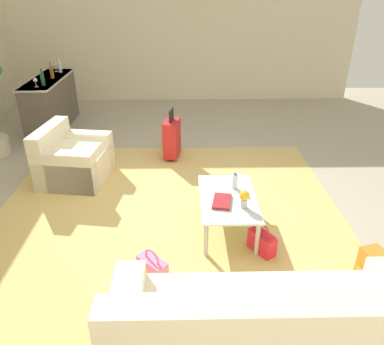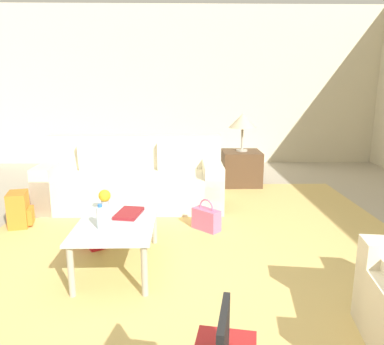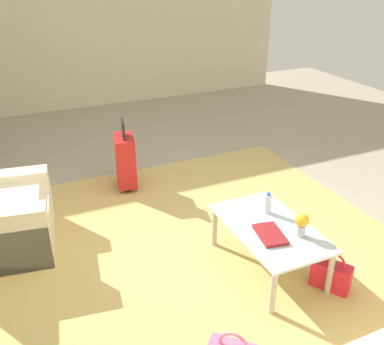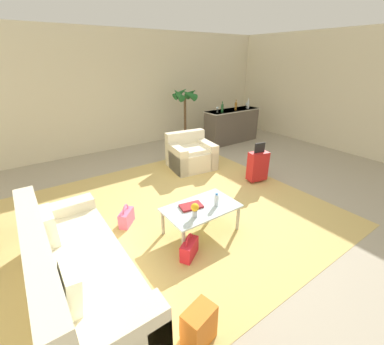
{
  "view_description": "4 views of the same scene",
  "coord_description": "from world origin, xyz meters",
  "views": [
    {
      "loc": [
        -4.08,
        -0.01,
        2.67
      ],
      "look_at": [
        -0.22,
        -0.09,
        0.66
      ],
      "focal_mm": 35.0,
      "sensor_mm": 36.0,
      "label": 1
    },
    {
      "loc": [
        2.67,
        0.07,
        1.56
      ],
      "look_at": [
        -0.96,
        0.16,
        0.72
      ],
      "focal_mm": 35.0,
      "sensor_mm": 36.0,
      "label": 2
    },
    {
      "loc": [
        -2.93,
        1.37,
        2.47
      ],
      "look_at": [
        -0.25,
        0.17,
        1.02
      ],
      "focal_mm": 40.0,
      "sensor_mm": 36.0,
      "label": 3
    },
    {
      "loc": [
        -2.34,
        -3.02,
        2.42
      ],
      "look_at": [
        -0.1,
        0.15,
        0.66
      ],
      "focal_mm": 24.0,
      "sensor_mm": 36.0,
      "label": 4
    }
  ],
  "objects": [
    {
      "name": "water_bottle",
      "position": [
        -0.2,
        -0.6,
        0.53
      ],
      "size": [
        0.06,
        0.06,
        0.2
      ],
      "color": "silver",
      "rests_on": "coffee_table"
    },
    {
      "name": "area_rug",
      "position": [
        -0.6,
        0.2,
        0.0
      ],
      "size": [
        5.2,
        4.4,
        0.01
      ],
      "primitive_type": "cube",
      "color": "tan",
      "rests_on": "ground"
    },
    {
      "name": "coffee_table_book",
      "position": [
        -0.52,
        -0.42,
        0.45
      ],
      "size": [
        0.35,
        0.25,
        0.03
      ],
      "primitive_type": "cube",
      "rotation": [
        0.0,
        0.0,
        -0.18
      ],
      "color": "maroon",
      "rests_on": "coffee_table"
    },
    {
      "name": "ground_plane",
      "position": [
        0.0,
        0.0,
        0.0
      ],
      "size": [
        12.0,
        12.0,
        0.0
      ],
      "primitive_type": "plane",
      "color": "#A89E89"
    },
    {
      "name": "flower_vase",
      "position": [
        -0.62,
        -0.65,
        0.56
      ],
      "size": [
        0.11,
        0.11,
        0.21
      ],
      "color": "#B2B7BC",
      "rests_on": "coffee_table"
    },
    {
      "name": "couch",
      "position": [
        -2.2,
        -0.6,
        0.31
      ],
      "size": [
        0.89,
        2.33,
        0.91
      ],
      "color": "beige",
      "rests_on": "ground"
    },
    {
      "name": "coffee_table",
      "position": [
        -0.4,
        -0.5,
        0.38
      ],
      "size": [
        1.08,
        0.65,
        0.44
      ],
      "color": "silver",
      "rests_on": "ground"
    },
    {
      "name": "wall_left",
      "position": [
        -5.06,
        0.0,
        1.55
      ],
      "size": [
        0.12,
        8.0,
        3.1
      ],
      "primitive_type": "cube",
      "color": "beige",
      "rests_on": "ground"
    },
    {
      "name": "handbag_pink",
      "position": [
        -1.24,
        0.32,
        0.13
      ],
      "size": [
        0.32,
        0.33,
        0.36
      ],
      "color": "pink",
      "rests_on": "ground"
    },
    {
      "name": "side_table",
      "position": [
        -3.2,
        1.0,
        0.27
      ],
      "size": [
        0.6,
        0.6,
        0.55
      ],
      "primitive_type": "cube",
      "color": "#513823",
      "rests_on": "ground"
    },
    {
      "name": "backpack_orange",
      "position": [
        -1.4,
        -1.79,
        0.19
      ],
      "size": [
        0.34,
        0.3,
        0.4
      ],
      "color": "orange",
      "rests_on": "ground"
    },
    {
      "name": "handbag_red",
      "position": [
        -0.84,
        -0.84,
        0.13
      ],
      "size": [
        0.34,
        0.29,
        0.36
      ],
      "color": "red",
      "rests_on": "ground"
    },
    {
      "name": "table_lamp",
      "position": [
        -3.2,
        1.0,
        1.02
      ],
      "size": [
        0.44,
        0.44,
        0.6
      ],
      "color": "#ADA899",
      "rests_on": "side_table"
    }
  ]
}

